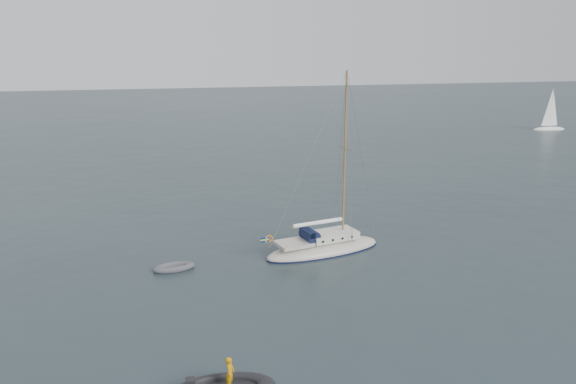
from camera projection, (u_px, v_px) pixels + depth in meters
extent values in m
plane|color=black|center=(297.00, 271.00, 33.13)|extent=(300.00, 300.00, 0.00)
ellipsoid|color=beige|center=(323.00, 250.00, 36.21)|extent=(7.99, 2.49, 1.33)
cube|color=white|center=(333.00, 236.00, 36.13)|extent=(3.20, 1.69, 0.49)
cube|color=beige|center=(292.00, 241.00, 35.52)|extent=(2.13, 1.69, 0.22)
cylinder|color=#101732|center=(308.00, 234.00, 35.68)|extent=(0.85, 1.47, 0.85)
cube|color=#101732|center=(306.00, 232.00, 35.59)|extent=(0.40, 1.47, 0.36)
cylinder|color=brown|center=(347.00, 158.00, 35.03)|extent=(0.13, 0.13, 10.66)
cylinder|color=brown|center=(347.00, 149.00, 34.90)|extent=(0.04, 1.95, 0.04)
cylinder|color=brown|center=(317.00, 223.00, 35.64)|extent=(3.73, 0.09, 0.09)
cylinder|color=white|center=(317.00, 222.00, 35.63)|extent=(3.47, 0.25, 0.25)
cylinder|color=gray|center=(270.00, 237.00, 35.08)|extent=(0.04, 1.95, 0.04)
torus|color=orange|center=(267.00, 235.00, 35.57)|extent=(0.48, 0.09, 0.48)
cylinder|color=brown|center=(265.00, 239.00, 35.03)|extent=(0.03, 0.03, 0.80)
cube|color=navy|center=(261.00, 235.00, 34.90)|extent=(0.53, 0.02, 0.34)
cube|color=yellow|center=(261.00, 235.00, 34.90)|extent=(0.55, 0.03, 0.08)
cube|color=yellow|center=(262.00, 235.00, 34.93)|extent=(0.08, 0.03, 0.36)
cylinder|color=black|center=(312.00, 233.00, 36.66)|extent=(0.16, 0.05, 0.16)
cylinder|color=black|center=(320.00, 241.00, 35.06)|extent=(0.16, 0.05, 0.16)
cylinder|color=black|center=(322.00, 232.00, 36.82)|extent=(0.16, 0.05, 0.16)
cylinder|color=black|center=(331.00, 241.00, 35.22)|extent=(0.16, 0.05, 0.16)
cylinder|color=black|center=(333.00, 231.00, 36.99)|extent=(0.16, 0.05, 0.16)
cylinder|color=black|center=(341.00, 240.00, 35.39)|extent=(0.16, 0.05, 0.16)
cylinder|color=black|center=(343.00, 230.00, 37.16)|extent=(0.16, 0.05, 0.16)
cylinder|color=black|center=(352.00, 239.00, 35.56)|extent=(0.16, 0.05, 0.16)
cube|color=#515055|center=(174.00, 268.00, 33.30)|extent=(1.51, 0.62, 0.09)
imported|color=orange|center=(230.00, 373.00, 21.35)|extent=(0.46, 0.56, 1.33)
ellipsoid|color=white|center=(549.00, 129.00, 88.57)|extent=(5.39, 1.80, 0.90)
cylinder|color=gray|center=(552.00, 107.00, 87.67)|extent=(0.09, 0.09, 6.29)
cone|color=white|center=(551.00, 107.00, 87.66)|extent=(2.88, 2.88, 5.84)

